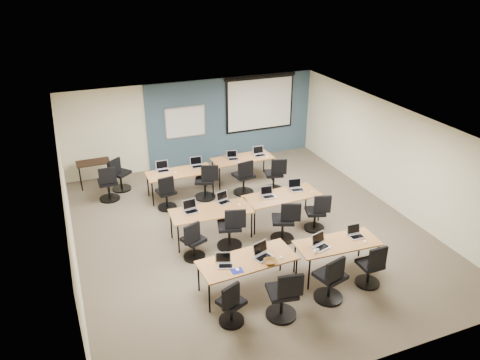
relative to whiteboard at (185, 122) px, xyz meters
name	(u,v)px	position (x,y,z in m)	size (l,w,h in m)	color
floor	(250,231)	(0.30, -4.43, -1.45)	(8.00, 9.00, 0.02)	#6B6354
ceiling	(251,125)	(0.30, -4.43, 1.25)	(8.00, 9.00, 0.02)	white
wall_back	(194,123)	(0.30, 0.07, -0.10)	(8.00, 0.04, 2.70)	beige
wall_front	(366,301)	(0.30, -8.93, -0.10)	(8.00, 0.04, 2.70)	beige
wall_left	(68,212)	(-3.70, -4.43, -0.10)	(0.04, 9.00, 2.70)	beige
wall_right	(392,157)	(4.30, -4.43, -0.10)	(0.04, 9.00, 2.70)	beige
blue_accent_panel	(232,119)	(1.55, 0.04, -0.10)	(5.50, 0.04, 2.70)	#3D5977
whiteboard	(185,122)	(0.00, 0.00, 0.00)	(1.28, 0.03, 0.98)	silver
projector_screen	(260,100)	(2.50, -0.02, 0.44)	(2.40, 0.10, 1.82)	black
training_table_front_left	(247,261)	(-0.61, -6.47, -0.76)	(1.92, 0.80, 0.73)	#966228
training_table_front_right	(337,244)	(1.34, -6.60, -0.77)	(1.74, 0.72, 0.73)	olive
training_table_mid_left	(211,212)	(-0.64, -4.36, -0.76)	(1.89, 0.79, 0.73)	brown
training_table_mid_right	(282,197)	(1.23, -4.27, -0.76)	(1.88, 0.78, 0.73)	brown
training_table_back_left	(180,173)	(-0.75, -1.98, -0.76)	(1.80, 0.75, 0.73)	#8A5E3D
training_table_back_right	(243,159)	(1.22, -1.70, -0.77)	(1.78, 0.74, 0.73)	olive
laptop_0	(224,262)	(-1.08, -6.47, -0.66)	(0.30, 0.26, 0.23)	#B8B8B8
mouse_0	(237,269)	(-0.91, -6.71, -0.71)	(0.07, 0.11, 0.04)	white
task_chair_0	(231,307)	(-1.24, -7.25, -1.06)	(0.50, 0.47, 0.96)	black
laptop_1	(262,253)	(-0.30, -6.47, -0.65)	(0.35, 0.30, 0.27)	silver
mouse_1	(281,257)	(0.02, -6.66, -0.71)	(0.06, 0.10, 0.04)	white
task_chair_1	(284,298)	(-0.30, -7.44, -1.01)	(0.58, 0.58, 1.05)	black
laptop_2	(320,244)	(0.94, -6.59, -0.66)	(0.34, 0.29, 0.26)	#A2A2AC
mouse_2	(330,248)	(1.08, -6.71, -0.71)	(0.06, 0.09, 0.03)	white
task_chair_2	(331,282)	(0.75, -7.34, -1.02)	(0.58, 0.57, 1.05)	black
laptop_3	(355,234)	(1.82, -6.52, -0.66)	(0.31, 0.26, 0.24)	#B1B1BE
mouse_3	(365,241)	(1.88, -6.79, -0.71)	(0.06, 0.09, 0.03)	white
task_chair_3	(371,269)	(1.74, -7.24, -1.05)	(0.50, 0.50, 0.98)	black
laptop_4	(191,209)	(-1.09, -4.20, -0.66)	(0.34, 0.29, 0.26)	#B2B1B4
mouse_4	(199,211)	(-0.91, -4.32, -0.71)	(0.06, 0.10, 0.03)	white
task_chair_4	(193,244)	(-1.29, -5.05, -1.05)	(0.51, 0.49, 0.97)	black
laptop_5	(223,199)	(-0.23, -4.05, -0.66)	(0.31, 0.27, 0.24)	#A3A3AC
mouse_5	(239,205)	(0.07, -4.35, -0.71)	(0.06, 0.09, 0.03)	white
task_chair_5	(231,231)	(-0.37, -4.92, -1.01)	(0.58, 0.58, 1.05)	black
laptop_6	(268,194)	(0.88, -4.19, -0.66)	(0.31, 0.27, 0.24)	silver
mouse_6	(276,197)	(1.04, -4.34, -0.71)	(0.06, 0.09, 0.03)	white
task_chair_6	(285,224)	(0.89, -5.10, -1.02)	(0.59, 0.56, 1.03)	black
laptop_7	(296,187)	(1.70, -4.12, -0.66)	(0.34, 0.29, 0.26)	silver
mouse_7	(312,192)	(2.00, -4.39, -0.71)	(0.05, 0.09, 0.03)	white
task_chair_7	(317,215)	(1.83, -4.96, -1.04)	(0.51, 0.50, 0.98)	black
laptop_8	(163,168)	(-1.15, -1.72, -0.66)	(0.34, 0.29, 0.26)	#A0A0A9
mouse_8	(175,172)	(-0.87, -1.99, -0.71)	(0.05, 0.09, 0.03)	white
task_chair_8	(167,195)	(-1.29, -2.59, -1.04)	(0.50, 0.50, 0.98)	black
laptop_9	(197,164)	(-0.20, -1.79, -0.66)	(0.34, 0.29, 0.26)	silver
mouse_9	(204,166)	(-0.01, -1.86, -0.71)	(0.07, 0.11, 0.04)	white
task_chair_9	(206,184)	(-0.14, -2.40, -1.02)	(0.60, 0.57, 1.05)	black
laptop_10	(233,157)	(0.92, -1.66, -0.66)	(0.30, 0.26, 0.23)	silver
mouse_10	(239,162)	(1.00, -1.99, -0.71)	(0.06, 0.09, 0.03)	white
task_chair_10	(244,180)	(0.93, -2.52, -1.01)	(0.57, 0.57, 1.05)	black
laptop_11	(259,153)	(1.76, -1.68, -0.66)	(0.33, 0.28, 0.25)	#ADADB2
mouse_11	(267,157)	(1.91, -1.91, -0.71)	(0.07, 0.10, 0.04)	white
task_chair_11	(275,177)	(1.82, -2.65, -1.03)	(0.53, 0.53, 1.01)	black
blue_mousepad	(237,271)	(-0.93, -6.73, -0.72)	(0.22, 0.18, 0.01)	navy
snack_bowl	(270,261)	(-0.25, -6.73, -0.69)	(0.28, 0.28, 0.07)	brown
snack_plate	(318,250)	(0.82, -6.71, -0.71)	(0.19, 0.19, 0.01)	white
coffee_cup	(317,251)	(0.76, -6.76, -0.68)	(0.06, 0.06, 0.06)	white
utility_table	(93,165)	(-2.88, -0.43, -0.79)	(0.92, 0.51, 0.75)	black
spare_chair_a	(119,177)	(-2.26, -1.01, -1.03)	(0.63, 0.54, 1.02)	black
spare_chair_b	(108,186)	(-2.63, -1.52, -1.02)	(0.55, 0.55, 1.03)	black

